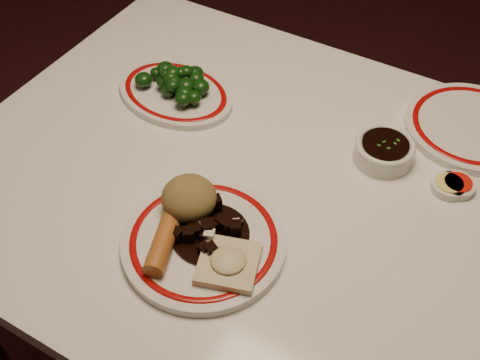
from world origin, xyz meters
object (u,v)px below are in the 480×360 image
at_px(stirfry_heap, 209,231).
at_px(rice_mound, 189,198).
at_px(broccoli_plate, 176,93).
at_px(broccoli_pile, 179,82).
at_px(soy_bowl, 384,152).
at_px(main_plate, 204,242).
at_px(fried_wonton, 228,263).
at_px(dining_table, 270,216).
at_px(spring_roll, 164,240).

bearing_deg(stirfry_heap, rice_mound, 154.06).
bearing_deg(broccoli_plate, stirfry_heap, -47.29).
bearing_deg(broccoli_pile, soy_bowl, 5.33).
bearing_deg(main_plate, soy_bowl, 61.81).
bearing_deg(fried_wonton, rice_mound, 150.58).
relative_size(dining_table, soy_bowl, 10.87).
xyz_separation_m(dining_table, main_plate, (-0.03, -0.18, 0.10)).
relative_size(dining_table, broccoli_plate, 4.27).
xyz_separation_m(rice_mound, broccoli_plate, (-0.21, 0.26, -0.04)).
xyz_separation_m(broccoli_pile, soy_bowl, (0.44, 0.04, -0.02)).
distance_m(spring_roll, broccoli_plate, 0.41).
height_order(rice_mound, fried_wonton, rice_mound).
height_order(dining_table, soy_bowl, soy_bowl).
relative_size(dining_table, rice_mound, 12.70).
distance_m(broccoli_pile, soy_bowl, 0.44).
bearing_deg(dining_table, fried_wonton, -81.61).
distance_m(stirfry_heap, broccoli_pile, 0.39).
relative_size(stirfry_heap, broccoli_pile, 0.83).
distance_m(main_plate, fried_wonton, 0.07).
bearing_deg(dining_table, broccoli_plate, 157.90).
distance_m(spring_roll, stirfry_heap, 0.08).
relative_size(dining_table, broccoli_pile, 7.57).
bearing_deg(main_plate, rice_mound, 142.96).
height_order(rice_mound, stirfry_heap, rice_mound).
height_order(main_plate, broccoli_pile, broccoli_pile).
distance_m(fried_wonton, broccoli_plate, 0.46).
relative_size(spring_roll, stirfry_heap, 0.96).
bearing_deg(soy_bowl, main_plate, -118.19).
distance_m(fried_wonton, broccoli_pile, 0.46).
bearing_deg(soy_bowl, broccoli_plate, -174.47).
xyz_separation_m(broccoli_plate, broccoli_pile, (0.01, 0.00, 0.03)).
height_order(broccoli_plate, broccoli_pile, broccoli_pile).
height_order(spring_roll, soy_bowl, spring_roll).
distance_m(broccoli_plate, broccoli_pile, 0.03).
xyz_separation_m(stirfry_heap, soy_bowl, (0.18, 0.33, -0.01)).
bearing_deg(fried_wonton, broccoli_plate, 135.00).
height_order(dining_table, broccoli_plate, broccoli_plate).
bearing_deg(broccoli_plate, main_plate, -48.85).
bearing_deg(rice_mound, dining_table, 58.51).
height_order(stirfry_heap, broccoli_pile, broccoli_pile).
bearing_deg(stirfry_heap, fried_wonton, -32.43).
bearing_deg(fried_wonton, spring_roll, -170.41).
relative_size(rice_mound, broccoli_pile, 0.60).
relative_size(fried_wonton, broccoli_plate, 0.42).
relative_size(stirfry_heap, soy_bowl, 1.19).
relative_size(main_plate, broccoli_plate, 1.25).
bearing_deg(rice_mound, broccoli_pile, 127.32).
xyz_separation_m(main_plate, fried_wonton, (0.06, -0.03, 0.02)).
bearing_deg(broccoli_pile, stirfry_heap, -48.53).
distance_m(rice_mound, broccoli_plate, 0.34).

